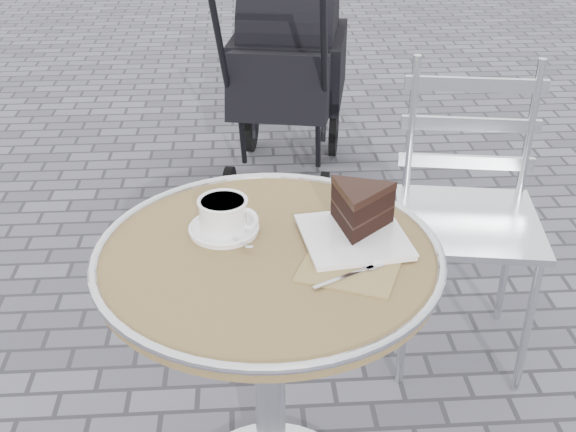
{
  "coord_description": "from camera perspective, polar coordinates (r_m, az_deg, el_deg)",
  "views": [
    {
      "loc": [
        -0.04,
        -1.24,
        1.52
      ],
      "look_at": [
        0.04,
        0.06,
        0.78
      ],
      "focal_mm": 45.0,
      "sensor_mm": 36.0,
      "label": 1
    }
  ],
  "objects": [
    {
      "name": "cafe_table",
      "position": [
        1.57,
        -1.5,
        -7.98
      ],
      "size": [
        0.72,
        0.72,
        0.74
      ],
      "color": "silver",
      "rests_on": "ground"
    },
    {
      "name": "bistro_chair",
      "position": [
        2.2,
        14.05,
        2.86
      ],
      "size": [
        0.47,
        0.47,
        0.91
      ],
      "rotation": [
        0.0,
        0.0,
        -0.16
      ],
      "color": "silver",
      "rests_on": "ground"
    },
    {
      "name": "baby_stroller",
      "position": [
        3.28,
        -0.11,
        10.73
      ],
      "size": [
        0.61,
        1.04,
        1.02
      ],
      "rotation": [
        0.0,
        0.0,
        -0.19
      ],
      "color": "black",
      "rests_on": "ground"
    },
    {
      "name": "cappuccino_set",
      "position": [
        1.53,
        -5.07,
        -0.14
      ],
      "size": [
        0.15,
        0.17,
        0.08
      ],
      "rotation": [
        0.0,
        0.0,
        -0.4
      ],
      "color": "white",
      "rests_on": "cafe_table"
    },
    {
      "name": "cake_plate_set",
      "position": [
        1.51,
        5.58,
        0.13
      ],
      "size": [
        0.25,
        0.34,
        0.11
      ],
      "rotation": [
        0.0,
        0.0,
        0.13
      ],
      "color": "#8E744E",
      "rests_on": "cafe_table"
    }
  ]
}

